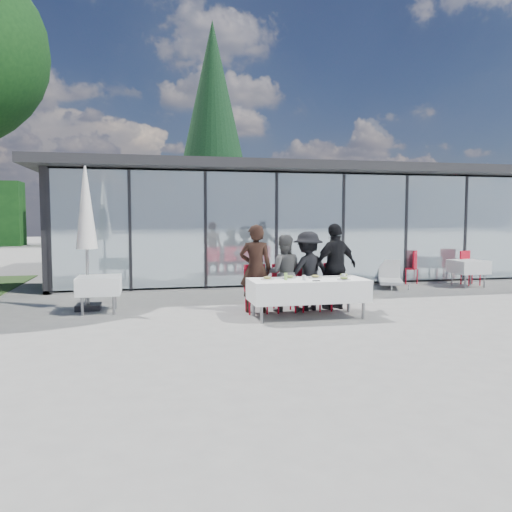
% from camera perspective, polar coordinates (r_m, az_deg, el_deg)
% --- Properties ---
extents(ground, '(90.00, 90.00, 0.00)m').
position_cam_1_polar(ground, '(9.70, 2.50, -7.10)').
color(ground, gray).
rests_on(ground, ground).
extents(pavilion, '(14.80, 8.80, 3.44)m').
position_cam_1_polar(pavilion, '(17.91, 1.98, 5.09)').
color(pavilion, gray).
rests_on(pavilion, ground).
extents(treeline, '(62.50, 2.00, 4.40)m').
position_cam_1_polar(treeline, '(37.18, -11.80, 4.73)').
color(treeline, black).
rests_on(treeline, ground).
extents(dining_table, '(2.26, 0.96, 0.75)m').
position_cam_1_polar(dining_table, '(9.70, 5.95, -3.89)').
color(dining_table, white).
rests_on(dining_table, ground).
extents(diner_a, '(0.79, 0.79, 1.80)m').
position_cam_1_polar(diner_a, '(10.14, -0.05, -1.45)').
color(diner_a, black).
rests_on(diner_a, ground).
extents(diner_chair_a, '(0.44, 0.44, 0.97)m').
position_cam_1_polar(diner_chair_a, '(10.19, -0.05, -3.47)').
color(diner_chair_a, red).
rests_on(diner_chair_a, ground).
extents(diner_b, '(0.92, 0.92, 1.59)m').
position_cam_1_polar(diner_b, '(10.29, 3.17, -1.96)').
color(diner_b, '#535353').
rests_on(diner_b, ground).
extents(diner_chair_b, '(0.44, 0.44, 0.97)m').
position_cam_1_polar(diner_chair_b, '(10.33, 3.16, -3.36)').
color(diner_chair_b, red).
rests_on(diner_chair_b, ground).
extents(diner_c, '(1.32, 1.32, 1.65)m').
position_cam_1_polar(diner_c, '(10.44, 5.95, -1.72)').
color(diner_c, black).
rests_on(diner_c, ground).
extents(diner_chair_c, '(0.44, 0.44, 0.97)m').
position_cam_1_polar(diner_chair_c, '(10.48, 5.93, -3.27)').
color(diner_chair_c, red).
rests_on(diner_chair_c, ground).
extents(diner_d, '(1.34, 1.34, 1.81)m').
position_cam_1_polar(diner_d, '(10.64, 9.07, -1.18)').
color(diner_d, black).
rests_on(diner_d, ground).
extents(diner_chair_d, '(0.44, 0.44, 0.97)m').
position_cam_1_polar(diner_chair_d, '(10.69, 9.03, -3.15)').
color(diner_chair_d, red).
rests_on(diner_chair_d, ground).
extents(plate_a, '(0.26, 0.26, 0.07)m').
position_cam_1_polar(plate_a, '(9.54, 1.31, -2.57)').
color(plate_a, white).
rests_on(plate_a, dining_table).
extents(plate_b, '(0.26, 0.26, 0.07)m').
position_cam_1_polar(plate_b, '(9.73, 3.89, -2.44)').
color(plate_b, white).
rests_on(plate_b, dining_table).
extents(plate_c, '(0.26, 0.26, 0.07)m').
position_cam_1_polar(plate_c, '(9.84, 6.79, -2.39)').
color(plate_c, white).
rests_on(plate_c, dining_table).
extents(plate_d, '(0.26, 0.26, 0.07)m').
position_cam_1_polar(plate_d, '(10.17, 10.02, -2.20)').
color(plate_d, white).
rests_on(plate_d, dining_table).
extents(plate_extra, '(0.26, 0.26, 0.07)m').
position_cam_1_polar(plate_extra, '(9.63, 10.03, -2.57)').
color(plate_extra, white).
rests_on(plate_extra, dining_table).
extents(juice_bottle, '(0.06, 0.06, 0.14)m').
position_cam_1_polar(juice_bottle, '(9.49, 3.42, -2.35)').
color(juice_bottle, '#92C853').
rests_on(juice_bottle, dining_table).
extents(drinking_glasses, '(0.90, 0.15, 0.10)m').
position_cam_1_polar(drinking_glasses, '(9.64, 7.79, -2.38)').
color(drinking_glasses, silver).
rests_on(drinking_glasses, dining_table).
extents(folded_eyeglasses, '(0.14, 0.03, 0.01)m').
position_cam_1_polar(folded_eyeglasses, '(9.38, 6.90, -2.83)').
color(folded_eyeglasses, black).
rests_on(folded_eyeglasses, dining_table).
extents(spare_table_left, '(0.86, 0.86, 0.74)m').
position_cam_1_polar(spare_table_left, '(10.66, -17.50, -3.23)').
color(spare_table_left, white).
rests_on(spare_table_left, ground).
extents(spare_table_right, '(0.86, 0.86, 0.74)m').
position_cam_1_polar(spare_table_right, '(15.19, 23.10, -1.15)').
color(spare_table_right, white).
rests_on(spare_table_right, ground).
extents(spare_chair_a, '(0.56, 0.56, 0.97)m').
position_cam_1_polar(spare_chair_a, '(15.63, 23.08, -1.07)').
color(spare_chair_a, red).
rests_on(spare_chair_a, ground).
extents(spare_chair_b, '(0.62, 0.62, 0.97)m').
position_cam_1_polar(spare_chair_b, '(15.31, 17.37, -1.02)').
color(spare_chair_b, red).
rests_on(spare_chair_b, ground).
extents(market_umbrella, '(0.50, 0.50, 3.00)m').
position_cam_1_polar(market_umbrella, '(10.96, -18.84, 4.28)').
color(market_umbrella, black).
rests_on(market_umbrella, ground).
extents(lounger, '(1.08, 1.46, 0.72)m').
position_cam_1_polar(lounger, '(14.46, 15.07, -2.40)').
color(lounger, silver).
rests_on(lounger, ground).
extents(conifer_tree, '(4.00, 4.00, 10.50)m').
position_cam_1_polar(conifer_tree, '(22.74, -4.95, 14.66)').
color(conifer_tree, '#382316').
rests_on(conifer_tree, ground).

